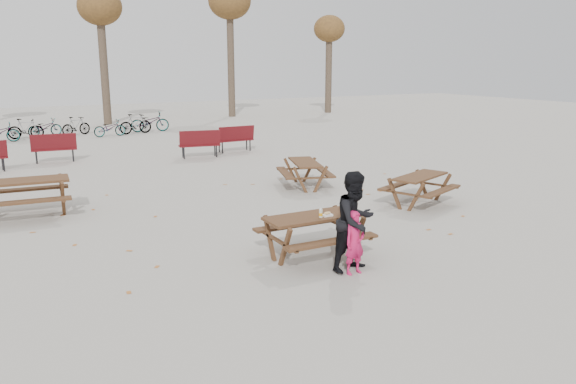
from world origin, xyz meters
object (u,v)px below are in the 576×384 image
picnic_table_north (23,198)px  picnic_table_far (305,174)px  soda_bottle (321,213)px  picnic_table_east (419,190)px  food_tray (327,215)px  child (355,243)px  adult (355,221)px  main_picnic_table (314,225)px

picnic_table_north → picnic_table_far: size_ratio=1.18×
soda_bottle → picnic_table_east: 4.79m
food_tray → picnic_table_north: 7.28m
child → picnic_table_east: bearing=33.1°
soda_bottle → picnic_table_east: (4.22, 2.21, -0.48)m
picnic_table_north → picnic_table_far: bearing=1.7°
picnic_table_north → picnic_table_east: bearing=-17.2°
food_tray → child: size_ratio=0.17×
adult → picnic_table_north: adult is taller
adult → picnic_table_north: size_ratio=0.86×
picnic_table_east → picnic_table_north: 9.36m
picnic_table_east → child: bearing=-164.5°
child → picnic_table_north: 7.97m
main_picnic_table → picnic_table_north: (-4.48, 5.42, -0.16)m
main_picnic_table → food_tray: bearing=-42.8°
child → picnic_table_far: 6.71m
soda_bottle → adult: 0.77m
food_tray → soda_bottle: soda_bottle is taller
child → picnic_table_north: child is taller
soda_bottle → adult: adult is taller
picnic_table_north → soda_bottle: bearing=-47.1°
food_tray → picnic_table_north: bearing=129.8°
food_tray → main_picnic_table: bearing=137.2°
child → picnic_table_far: bearing=63.3°
main_picnic_table → soda_bottle: size_ratio=10.59×
food_tray → picnic_table_east: size_ratio=0.10×
main_picnic_table → adult: size_ratio=1.05×
soda_bottle → picnic_table_far: soda_bottle is taller
main_picnic_table → picnic_table_north: picnic_table_north is taller
picnic_table_north → food_tray: bearing=-46.2°
main_picnic_table → child: child is taller
adult → picnic_table_far: (2.49, 6.03, -0.49)m
child → main_picnic_table: bearing=94.7°
picnic_table_north → adult: bearing=-49.1°
child → picnic_table_north: size_ratio=0.54×
food_tray → soda_bottle: 0.16m
main_picnic_table → picnic_table_east: 4.72m
food_tray → picnic_table_north: size_ratio=0.09×
food_tray → picnic_table_north: picnic_table_north is taller
soda_bottle → child: bearing=-81.6°
child → picnic_table_east: 5.13m
adult → picnic_table_north: (-4.74, 6.33, -0.43)m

